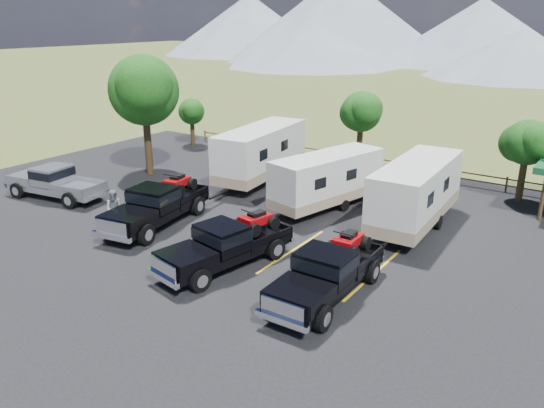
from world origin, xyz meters
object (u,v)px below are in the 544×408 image
Objects in this scene: rig_right at (328,271)px; trailer_left at (261,153)px; person_a at (152,209)px; trailer_right at (416,194)px; tree_big_nw at (144,90)px; rig_left at (157,204)px; trailer_center at (327,180)px; person_b at (115,209)px; pickup_silver at (55,182)px; rig_center at (227,243)px.

trailer_left reaches higher than rig_right.
trailer_right is at bearing -165.62° from person_a.
trailer_right is (10.94, -2.05, -0.06)m from trailer_left.
tree_big_nw is 4.40× the size of person_a.
rig_left is at bearing -149.17° from trailer_right.
trailer_center is (-4.85, 8.63, 0.54)m from rig_right.
trailer_right reaches higher than rig_right.
person_b is (-12.21, -8.61, -0.76)m from trailer_right.
tree_big_nw is 0.82× the size of trailer_right.
trailer_center is (12.98, 0.92, -3.99)m from tree_big_nw.
trailer_right is 1.46× the size of pickup_silver.
rig_left is at bearing -115.72° from trailer_center.
person_a is (-0.15, -0.27, -0.20)m from rig_left.
rig_right is 15.25m from trailer_left.
trailer_center is 11.23m from person_b.
trailer_left is at bearing 132.12° from pickup_silver.
rig_right reaches higher than person_a.
trailer_right is at bearing 3.07° from tree_big_nw.
rig_right is at bearing -17.68° from rig_left.
rig_center is at bearing -75.73° from trailer_center.
trailer_center is at bearing -26.32° from trailer_left.
rig_left is 9.15m from trailer_center.
trailer_right reaches higher than person_a.
person_b is (-1.27, -10.66, -0.83)m from trailer_left.
rig_center reaches higher than person_b.
pickup_silver is at bearing -174.42° from rig_center.
tree_big_nw is at bearing -163.71° from trailer_left.
pickup_silver is 6.52m from person_b.
person_b is at bearing -116.59° from trailer_center.
rig_center is 12.47m from trailer_left.
trailer_right is (0.13, 8.67, 0.71)m from rig_right.
trailer_left is 9.48m from person_a.
trailer_left is at bearing 81.78° from rig_left.
rig_center is 1.01× the size of pickup_silver.
trailer_right is 5.36× the size of person_a.
trailer_left is 5.11× the size of person_b.
trailer_center reaches higher than rig_left.
rig_right is at bearing -23.37° from tree_big_nw.
rig_center reaches higher than pickup_silver.
pickup_silver is at bearing 140.14° from person_b.
trailer_right reaches higher than rig_center.
trailer_left is at bearing 52.56° from person_b.
rig_left is 2.08m from person_b.
trailer_right is at bearing 14.03° from trailer_center.
rig_left is 1.06× the size of rig_center.
trailer_right is at bearing 102.88° from pickup_silver.
tree_big_nw is 8.06m from pickup_silver.
rig_left is at bearing -95.86° from trailer_left.
rig_left reaches higher than rig_center.
person_b is at bearing -53.04° from tree_big_nw.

